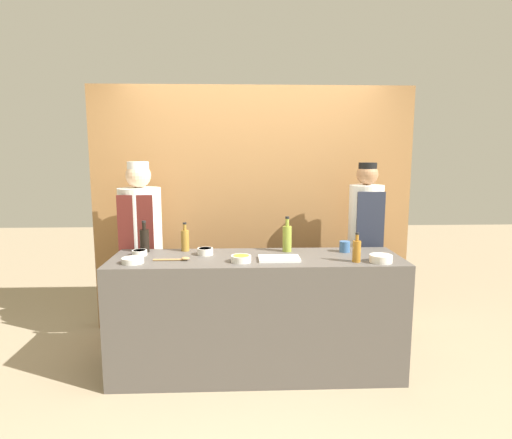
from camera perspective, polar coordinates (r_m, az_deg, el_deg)
ground_plane at (r=3.72m, az=0.08°, el=-19.37°), size 14.00×14.00×0.00m
cabinet_wall at (r=4.31m, az=-0.46°, el=1.38°), size 3.13×0.18×2.40m
counter at (r=3.52m, az=0.09°, el=-12.55°), size 2.28×0.64×0.95m
sauce_bowl_white at (r=3.47m, az=-6.79°, el=-4.20°), size 0.13×0.13×0.05m
sauce_bowl_orange at (r=3.32m, az=-16.12°, el=-5.22°), size 0.16×0.16×0.04m
sauce_bowl_green at (r=3.35m, az=16.31°, el=-4.96°), size 0.17×0.17×0.06m
sauce_bowl_brown at (r=3.55m, az=-15.26°, el=-4.26°), size 0.12×0.12×0.04m
sauce_bowl_yellow at (r=3.22m, az=-2.01°, el=-5.20°), size 0.15×0.15×0.05m
cutting_board at (r=3.29m, az=3.10°, el=-5.22°), size 0.31×0.20×0.02m
bottle_vinegar at (r=3.62m, az=-9.44°, el=-2.69°), size 0.07×0.07×0.24m
bottle_soy at (r=3.65m, az=-14.64°, el=-2.62°), size 0.08×0.08×0.26m
bottle_oil at (r=3.55m, az=4.17°, el=-2.46°), size 0.08×0.08×0.29m
bottle_amber at (r=3.30m, az=13.27°, el=-4.05°), size 0.06×0.06×0.22m
cup_blue at (r=3.62m, az=11.75°, el=-3.56°), size 0.09×0.09×0.09m
wooden_spoon at (r=3.32m, az=-10.44°, el=-5.20°), size 0.28×0.05×0.03m
chef_left at (r=4.03m, az=-15.05°, el=-3.64°), size 0.38×0.38×1.68m
chef_right at (r=4.09m, az=14.29°, el=-3.26°), size 0.31×0.31×1.67m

